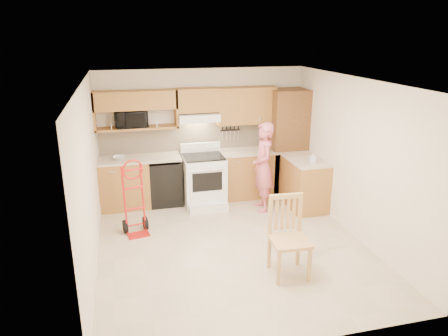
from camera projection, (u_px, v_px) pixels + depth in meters
name	position (u px, v px, depth m)	size (l,w,h in m)	color
floor	(232.00, 246.00, 6.51)	(4.00, 4.50, 0.02)	#C5B294
ceiling	(233.00, 81.00, 5.72)	(4.00, 4.50, 0.02)	white
wall_back	(202.00, 134.00, 8.20)	(4.00, 0.02, 2.50)	beige
wall_front	(293.00, 240.00, 4.03)	(4.00, 0.02, 2.50)	beige
wall_left	(88.00, 180.00, 5.66)	(0.02, 4.50, 2.50)	beige
wall_right	(356.00, 159.00, 6.57)	(0.02, 4.50, 2.50)	beige
backsplash	(203.00, 136.00, 8.19)	(3.92, 0.03, 0.55)	beige
lower_cab_left	(125.00, 184.00, 7.81)	(0.90, 0.60, 0.90)	#A97A36
dishwasher	(165.00, 182.00, 7.99)	(0.60, 0.60, 0.85)	black
lower_cab_right	(247.00, 174.00, 8.35)	(1.14, 0.60, 0.90)	#A97A36
countertop_left	(139.00, 159.00, 7.73)	(1.50, 0.63, 0.04)	#BDAD92
countertop_right	(247.00, 151.00, 8.21)	(1.14, 0.63, 0.04)	#BDAD92
cab_return_right	(304.00, 184.00, 7.81)	(0.60, 1.00, 0.90)	#A97A36
countertop_return	(306.00, 160.00, 7.67)	(0.63, 1.00, 0.04)	#BDAD92
pantry_tall	(287.00, 142.00, 8.35)	(0.70, 0.60, 2.10)	brown
upper_cab_left	(135.00, 100.00, 7.53)	(1.50, 0.33, 0.34)	#A97A36
upper_shelf_mw	(137.00, 128.00, 7.68)	(1.50, 0.33, 0.04)	#A97A36
upper_cab_center	(197.00, 100.00, 7.80)	(0.76, 0.33, 0.44)	#A97A36
upper_cab_right	(246.00, 105.00, 8.06)	(1.14, 0.33, 0.70)	#A97A36
range_hood	(198.00, 117.00, 7.83)	(0.76, 0.46, 0.14)	white
knife_strip	(230.00, 133.00, 8.28)	(0.40, 0.05, 0.29)	black
microwave	(131.00, 119.00, 7.61)	(0.56, 0.38, 0.31)	black
range	(204.00, 177.00, 7.85)	(0.76, 1.01, 1.13)	white
person	(263.00, 167.00, 7.58)	(0.60, 0.39, 1.64)	#CC5E6A
hand_truck	(135.00, 201.00, 6.71)	(0.45, 0.41, 1.14)	red
dining_chair	(290.00, 238.00, 5.56)	(0.49, 0.53, 1.09)	tan
soap_bottle	(313.00, 158.00, 7.36)	(0.09, 0.10, 0.21)	white
bowl	(119.00, 157.00, 7.63)	(0.23, 0.23, 0.06)	white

